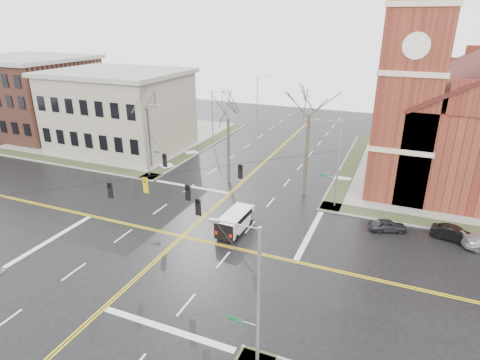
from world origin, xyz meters
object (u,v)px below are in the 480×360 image
at_px(parked_car_a, 387,225).
at_px(tree_nw_near, 228,114).
at_px(parked_car_b, 454,234).
at_px(tree_nw_far, 146,104).
at_px(tree_ne, 309,111).
at_px(cargo_van, 236,220).
at_px(signal_pole_se, 255,299).
at_px(signal_pole_ne, 337,162).
at_px(streetlight_north_a, 213,115).
at_px(streetlight_north_b, 258,94).
at_px(church, 480,112).
at_px(signal_pole_nw, 147,138).

relative_size(parked_car_a, tree_nw_near, 0.30).
bearing_deg(parked_car_b, tree_nw_far, 93.32).
bearing_deg(tree_nw_near, tree_ne, -0.84).
bearing_deg(cargo_van, signal_pole_se, -61.12).
bearing_deg(tree_nw_far, signal_pole_ne, -6.32).
bearing_deg(tree_nw_near, tree_nw_far, 177.97).
bearing_deg(parked_car_a, signal_pole_ne, 40.04).
height_order(signal_pole_ne, parked_car_a, signal_pole_ne).
bearing_deg(cargo_van, streetlight_north_a, 122.42).
bearing_deg(streetlight_north_a, cargo_van, -59.64).
bearing_deg(streetlight_north_b, church, -33.25).
bearing_deg(streetlight_north_a, streetlight_north_b, 90.00).
bearing_deg(signal_pole_ne, parked_car_b, -13.83).
height_order(church, parked_car_b, church).
distance_m(church, streetlight_north_a, 35.78).
xyz_separation_m(signal_pole_ne, tree_nw_far, (-24.38, 2.70, 3.45)).
distance_m(signal_pole_nw, tree_nw_far, 4.71).
bearing_deg(signal_pole_ne, cargo_van, -130.56).
bearing_deg(tree_nw_near, cargo_van, -62.54).
xyz_separation_m(streetlight_north_a, streetlight_north_b, (0.00, 20.00, 0.00)).
distance_m(signal_pole_se, streetlight_north_a, 45.20).
height_order(cargo_van, tree_ne, tree_ne).
xyz_separation_m(signal_pole_ne, parked_car_b, (11.13, -2.74, -4.33)).
xyz_separation_m(signal_pole_nw, streetlight_north_b, (0.67, 36.50, -0.48)).
relative_size(streetlight_north_a, tree_nw_far, 0.69).
height_order(streetlight_north_a, streetlight_north_b, same).
relative_size(signal_pole_nw, parked_car_b, 2.39).
bearing_deg(signal_pole_nw, church, 20.21).
height_order(church, signal_pole_ne, church).
height_order(church, streetlight_north_b, church).
xyz_separation_m(church, tree_nw_near, (-26.38, -10.99, -0.24)).
distance_m(signal_pole_nw, cargo_van, 17.97).
xyz_separation_m(cargo_van, parked_car_a, (12.92, 5.28, -0.51)).
bearing_deg(streetlight_north_b, parked_car_a, -55.24).
bearing_deg(tree_nw_near, parked_car_b, -11.81).
distance_m(signal_pole_se, parked_car_a, 20.99).
bearing_deg(signal_pole_nw, streetlight_north_b, 88.95).
bearing_deg(cargo_van, church, 48.50).
relative_size(signal_pole_ne, parked_car_b, 2.39).
bearing_deg(tree_nw_far, tree_nw_near, -2.03).
xyz_separation_m(streetlight_north_a, parked_car_a, (27.59, -19.76, -3.90)).
bearing_deg(tree_nw_far, tree_ne, -1.50).
relative_size(church, parked_car_a, 8.22).
xyz_separation_m(signal_pole_se, parked_car_a, (5.61, 19.74, -4.38)).
height_order(cargo_van, tree_nw_near, tree_nw_near).
bearing_deg(tree_nw_near, signal_pole_se, -62.91).
xyz_separation_m(signal_pole_ne, cargo_van, (-7.31, -8.54, -3.87)).
xyz_separation_m(signal_pole_nw, tree_nw_far, (-1.74, 2.70, 3.45)).
relative_size(streetlight_north_a, streetlight_north_b, 1.00).
distance_m(streetlight_north_a, parked_car_b, 38.49).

